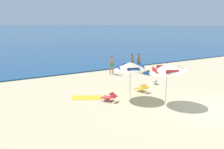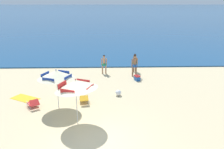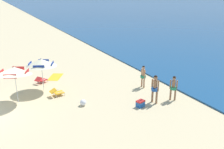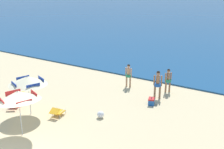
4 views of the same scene
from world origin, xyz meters
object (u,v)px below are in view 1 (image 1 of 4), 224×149
(person_standing_near_shore, at_px, (139,62))
(beach_umbrella_striped_second, at_px, (167,68))
(person_wading_in, at_px, (132,61))
(lounge_chair_under_umbrella, at_px, (142,88))
(beach_towel, at_px, (86,98))
(beach_umbrella_striped_main, at_px, (130,66))
(person_standing_beside, at_px, (112,64))
(beach_ball, at_px, (155,82))
(lounge_chair_beside_umbrella, at_px, (109,97))
(cooler_box, at_px, (146,72))

(person_standing_near_shore, bearing_deg, beach_umbrella_striped_second, -116.69)
(beach_umbrella_striped_second, height_order, person_standing_near_shore, beach_umbrella_striped_second)
(beach_umbrella_striped_second, bearing_deg, person_wading_in, 65.70)
(lounge_chair_under_umbrella, bearing_deg, beach_umbrella_striped_second, -92.89)
(person_wading_in, bearing_deg, beach_towel, -143.42)
(beach_umbrella_striped_main, bearing_deg, person_standing_beside, 68.22)
(beach_ball, relative_size, beach_towel, 0.21)
(beach_umbrella_striped_main, distance_m, lounge_chair_beside_umbrella, 2.28)
(person_wading_in, relative_size, beach_towel, 0.89)
(person_standing_near_shore, height_order, beach_ball, person_standing_near_shore)
(person_standing_near_shore, bearing_deg, beach_towel, -149.46)
(beach_umbrella_striped_main, bearing_deg, person_standing_near_shore, 48.53)
(lounge_chair_beside_umbrella, bearing_deg, beach_towel, 125.51)
(beach_ball, bearing_deg, lounge_chair_beside_umbrella, -162.39)
(cooler_box, bearing_deg, beach_umbrella_striped_main, -137.82)
(person_standing_beside, relative_size, beach_ball, 4.20)
(beach_ball, height_order, beach_towel, beach_ball)
(beach_umbrella_striped_main, distance_m, person_standing_near_shore, 7.76)
(lounge_chair_under_umbrella, height_order, beach_towel, lounge_chair_under_umbrella)
(person_standing_beside, xyz_separation_m, beach_ball, (0.93, -4.87, -0.75))
(lounge_chair_beside_umbrella, bearing_deg, beach_ball, 17.61)
(person_standing_near_shore, xyz_separation_m, beach_towel, (-7.48, -4.41, -1.03))
(beach_umbrella_striped_second, xyz_separation_m, person_standing_beside, (1.33, 8.36, -1.11))
(lounge_chair_beside_umbrella, distance_m, person_wading_in, 9.73)
(lounge_chair_under_umbrella, distance_m, cooler_box, 5.57)
(beach_umbrella_striped_second, height_order, person_wading_in, beach_umbrella_striped_second)
(lounge_chair_under_umbrella, bearing_deg, cooler_box, 47.34)
(beach_umbrella_striped_main, height_order, beach_towel, beach_umbrella_striped_main)
(beach_towel, bearing_deg, beach_umbrella_striped_second, -40.77)
(beach_umbrella_striped_main, distance_m, beach_umbrella_striped_second, 2.22)
(person_standing_near_shore, distance_m, person_wading_in, 1.30)
(person_standing_beside, bearing_deg, beach_umbrella_striped_main, -111.78)
(beach_umbrella_striped_main, bearing_deg, beach_umbrella_striped_second, -54.40)
(person_standing_beside, distance_m, beach_ball, 5.02)
(beach_umbrella_striped_main, bearing_deg, lounge_chair_under_umbrella, 23.17)
(beach_umbrella_striped_second, distance_m, person_standing_near_shore, 8.54)
(beach_umbrella_striped_second, relative_size, beach_towel, 1.61)
(person_standing_near_shore, bearing_deg, beach_ball, -110.77)
(beach_umbrella_striped_second, distance_m, person_standing_beside, 8.53)
(beach_umbrella_striped_main, bearing_deg, beach_towel, 150.24)
(lounge_chair_under_umbrella, height_order, cooler_box, lounge_chair_under_umbrella)
(beach_umbrella_striped_main, height_order, beach_umbrella_striped_second, beach_umbrella_striped_second)
(person_wading_in, bearing_deg, beach_umbrella_striped_main, -126.88)
(lounge_chair_under_umbrella, distance_m, person_wading_in, 7.55)
(lounge_chair_under_umbrella, distance_m, person_standing_near_shore, 6.39)
(person_wading_in, distance_m, cooler_box, 2.46)
(person_standing_near_shore, xyz_separation_m, person_wading_in, (0.19, 1.28, -0.11))
(lounge_chair_under_umbrella, xyz_separation_m, cooler_box, (3.78, 4.10, -0.07))
(beach_umbrella_striped_main, bearing_deg, lounge_chair_beside_umbrella, 176.67)
(person_standing_beside, height_order, beach_towel, person_standing_beside)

